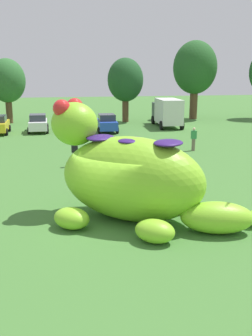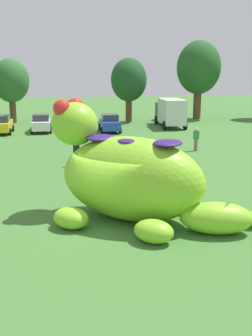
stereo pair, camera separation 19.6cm
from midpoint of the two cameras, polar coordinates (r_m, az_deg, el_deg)
The scene contains 13 objects.
ground_plane at distance 14.98m, azimuth -2.60°, elevation -8.00°, with size 160.00×160.00×0.00m, color #427533.
giant_inflatable_creature at distance 14.82m, azimuth 1.18°, elevation -1.39°, with size 8.71×6.30×4.59m.
car_yellow at distance 38.40m, azimuth -17.73°, elevation 6.14°, with size 2.00×4.13×1.72m.
car_white at distance 38.51m, azimuth -12.23°, elevation 6.50°, with size 1.96×4.11×1.72m.
car_orange at distance 38.82m, azimuth -7.82°, elevation 6.74°, with size 2.17×4.22×1.72m.
car_blue at distance 37.72m, azimuth -2.27°, elevation 6.66°, with size 2.05×4.16×1.72m.
box_truck at distance 41.45m, azimuth 6.66°, elevation 8.25°, with size 2.80×6.55×2.95m.
tree_mid_left at distance 46.04m, azimuth -16.48°, elevation 12.18°, with size 4.03×4.03×7.16m.
tree_centre_left at distance 45.24m, azimuth 0.54°, elevation 12.79°, with size 4.09×4.09×7.25m.
tree_centre at distance 49.04m, azimuth 10.77°, elevation 14.26°, with size 5.28×5.28×9.38m.
spectator_near_inflatable at distance 23.76m, azimuth -7.08°, elevation 2.28°, with size 0.38×0.26×1.71m.
spectator_mid_field at distance 28.78m, azimuth 10.47°, elevation 4.17°, with size 0.38×0.26×1.71m.
spectator_by_cars at distance 22.94m, azimuth 3.71°, elevation 1.94°, with size 0.38×0.26×1.71m.
Camera 2 is at (-1.87, -13.79, 5.57)m, focal length 41.37 mm.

